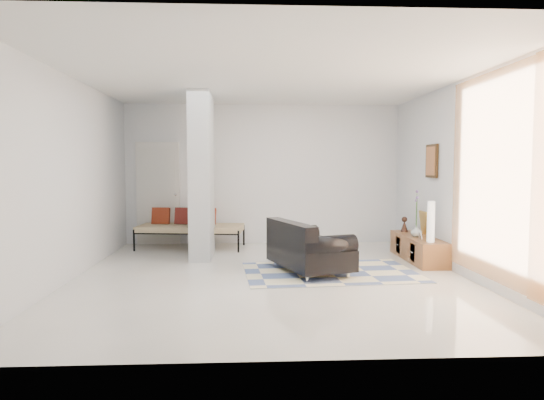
{
  "coord_description": "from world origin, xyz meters",
  "views": [
    {
      "loc": [
        -0.32,
        -6.79,
        1.57
      ],
      "look_at": [
        0.06,
        0.6,
        1.05
      ],
      "focal_mm": 32.0,
      "sensor_mm": 36.0,
      "label": 1
    }
  ],
  "objects": [
    {
      "name": "floor",
      "position": [
        0.0,
        0.0,
        0.0
      ],
      "size": [
        6.0,
        6.0,
        0.0
      ],
      "primitive_type": "plane",
      "color": "beige",
      "rests_on": "ground"
    },
    {
      "name": "ceiling",
      "position": [
        0.0,
        0.0,
        2.8
      ],
      "size": [
        6.0,
        6.0,
        0.0
      ],
      "primitive_type": "plane",
      "rotation": [
        3.14,
        0.0,
        0.0
      ],
      "color": "white",
      "rests_on": "wall_back"
    },
    {
      "name": "wall_back",
      "position": [
        0.0,
        3.0,
        1.4
      ],
      "size": [
        6.0,
        0.0,
        6.0
      ],
      "primitive_type": "plane",
      "rotation": [
        1.57,
        0.0,
        0.0
      ],
      "color": "silver",
      "rests_on": "ground"
    },
    {
      "name": "wall_front",
      "position": [
        0.0,
        -3.0,
        1.4
      ],
      "size": [
        6.0,
        0.0,
        6.0
      ],
      "primitive_type": "plane",
      "rotation": [
        -1.57,
        0.0,
        0.0
      ],
      "color": "silver",
      "rests_on": "ground"
    },
    {
      "name": "wall_left",
      "position": [
        -2.75,
        0.0,
        1.4
      ],
      "size": [
        0.0,
        6.0,
        6.0
      ],
      "primitive_type": "plane",
      "rotation": [
        1.57,
        0.0,
        1.57
      ],
      "color": "silver",
      "rests_on": "ground"
    },
    {
      "name": "wall_right",
      "position": [
        2.75,
        0.0,
        1.4
      ],
      "size": [
        0.0,
        6.0,
        6.0
      ],
      "primitive_type": "plane",
      "rotation": [
        1.57,
        0.0,
        -1.57
      ],
      "color": "silver",
      "rests_on": "ground"
    },
    {
      "name": "partition_column",
      "position": [
        -1.1,
        1.6,
        1.4
      ],
      "size": [
        0.35,
        1.2,
        2.8
      ],
      "primitive_type": "cube",
      "color": "#ACB1B4",
      "rests_on": "floor"
    },
    {
      "name": "hallway_door",
      "position": [
        -2.1,
        2.96,
        1.02
      ],
      "size": [
        0.85,
        0.06,
        2.04
      ],
      "primitive_type": "cube",
      "color": "silver",
      "rests_on": "floor"
    },
    {
      "name": "curtain",
      "position": [
        2.67,
        -1.15,
        1.45
      ],
      "size": [
        0.0,
        2.55,
        2.55
      ],
      "primitive_type": "plane",
      "rotation": [
        1.57,
        0.0,
        1.57
      ],
      "color": "#F0923F",
      "rests_on": "wall_right"
    },
    {
      "name": "wall_art",
      "position": [
        2.72,
        1.06,
        1.65
      ],
      "size": [
        0.04,
        0.45,
        0.55
      ],
      "primitive_type": "cube",
      "color": "#37230F",
      "rests_on": "wall_right"
    },
    {
      "name": "media_console",
      "position": [
        2.52,
        1.06,
        0.21
      ],
      "size": [
        0.45,
        1.66,
        0.8
      ],
      "color": "brown",
      "rests_on": "floor"
    },
    {
      "name": "loveseat",
      "position": [
        0.55,
        0.25,
        0.36
      ],
      "size": [
        1.24,
        1.61,
        0.76
      ],
      "rotation": [
        0.0,
        0.0,
        0.34
      ],
      "color": "silver",
      "rests_on": "floor"
    },
    {
      "name": "daybed",
      "position": [
        -1.42,
        2.47,
        0.41
      ],
      "size": [
        2.05,
        1.06,
        0.77
      ],
      "rotation": [
        0.0,
        0.0,
        -0.12
      ],
      "color": "black",
      "rests_on": "floor"
    },
    {
      "name": "area_rug",
      "position": [
        0.9,
        0.2,
        0.01
      ],
      "size": [
        2.61,
        1.84,
        0.01
      ],
      "primitive_type": "cube",
      "rotation": [
        0.0,
        0.0,
        0.07
      ],
      "color": "beige",
      "rests_on": "floor"
    },
    {
      "name": "cylinder_lamp",
      "position": [
        2.5,
        0.47,
        0.72
      ],
      "size": [
        0.12,
        0.12,
        0.63
      ],
      "primitive_type": "cylinder",
      "color": "beige",
      "rests_on": "media_console"
    },
    {
      "name": "bronze_figurine",
      "position": [
        2.47,
        1.63,
        0.53
      ],
      "size": [
        0.15,
        0.15,
        0.27
      ],
      "primitive_type": null,
      "rotation": [
        0.0,
        0.0,
        -0.15
      ],
      "color": "#331E16",
      "rests_on": "media_console"
    },
    {
      "name": "vase",
      "position": [
        2.47,
        1.03,
        0.49
      ],
      "size": [
        0.2,
        0.2,
        0.19
      ],
      "primitive_type": "imported",
      "rotation": [
        0.0,
        0.0,
        -0.11
      ],
      "color": "silver",
      "rests_on": "media_console"
    }
  ]
}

